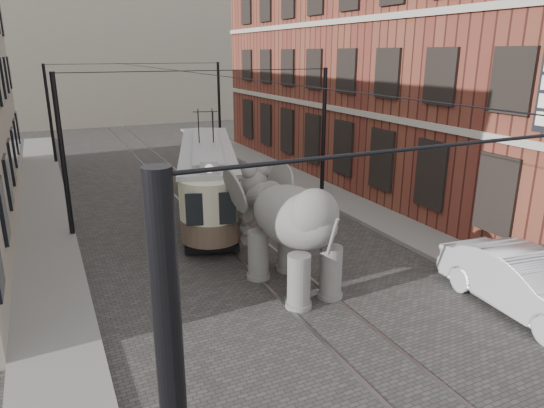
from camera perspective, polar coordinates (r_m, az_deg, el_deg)
ground at (r=15.59m, az=0.57°, el=-7.88°), size 120.00×120.00×0.00m
tram_rails at (r=15.59m, az=0.57°, el=-7.84°), size 1.54×80.00×0.02m
sidewalk_right at (r=18.76m, az=17.35°, el=-4.00°), size 2.00×60.00×0.15m
sidewalk_left at (r=14.30m, az=-24.15°, el=-11.64°), size 2.00×60.00×0.15m
brick_building at (r=27.68m, az=13.59°, el=15.49°), size 8.00×26.00×12.00m
distant_block at (r=53.07m, az=-19.41°, el=16.71°), size 28.00×10.00×14.00m
catenary at (r=19.03m, az=-6.55°, el=6.16°), size 11.00×30.20×6.00m
tram at (r=21.35m, az=-7.56°, el=4.99°), size 5.28×10.98×4.29m
elephant at (r=13.99m, az=2.49°, el=-3.40°), size 3.69×5.84×3.38m
parked_car at (r=14.63m, az=27.38°, el=-8.23°), size 2.07×5.02×1.62m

